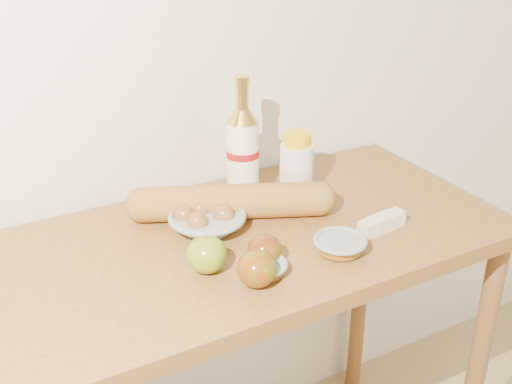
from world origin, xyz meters
TOP-DOWN VIEW (x-y plane):
  - back_wall at (0.00, 1.51)m, footprint 3.50×0.02m
  - table at (0.00, 1.18)m, footprint 1.20×0.60m
  - bourbon_bottle at (0.06, 1.33)m, footprint 0.09×0.09m
  - cream_bottle at (0.20, 1.30)m, footprint 0.10×0.10m
  - egg_bowl at (-0.08, 1.25)m, footprint 0.19×0.19m
  - baguette at (0.00, 1.27)m, footprint 0.49×0.28m
  - apple_yellowgreen at (-0.15, 1.09)m, footprint 0.11×0.11m
  - apple_redgreen_front at (-0.08, 0.99)m, footprint 0.10×0.10m
  - apple_redgreen_right at (-0.03, 1.06)m, footprint 0.07×0.07m
  - sugar_bowl at (-0.05, 1.02)m, footprint 0.13×0.13m
  - syrup_bowl at (0.13, 1.02)m, footprint 0.15×0.15m
  - butter_stick at (0.28, 1.05)m, footprint 0.13×0.05m

SIDE VIEW (x-z plane):
  - table at x=0.00m, z-range 0.33..1.23m
  - sugar_bowl at x=-0.05m, z-range 0.90..0.93m
  - butter_stick at x=0.28m, z-range 0.90..0.94m
  - syrup_bowl at x=0.13m, z-range 0.90..0.93m
  - egg_bowl at x=-0.08m, z-range 0.89..0.96m
  - apple_redgreen_right at x=-0.03m, z-range 0.90..0.97m
  - apple_redgreen_front at x=-0.08m, z-range 0.90..0.97m
  - apple_yellowgreen at x=-0.15m, z-range 0.90..0.98m
  - baguette at x=0.00m, z-range 0.90..0.98m
  - cream_bottle at x=0.20m, z-range 0.89..1.06m
  - bourbon_bottle at x=0.06m, z-range 0.87..1.19m
  - back_wall at x=0.00m, z-range 0.00..2.60m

